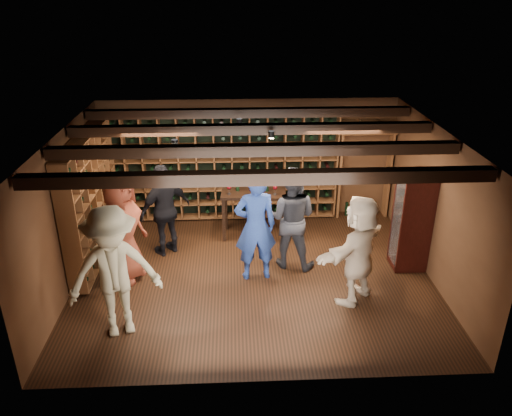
{
  "coord_description": "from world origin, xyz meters",
  "views": [
    {
      "loc": [
        -0.32,
        -7.33,
        4.63
      ],
      "look_at": [
        0.04,
        0.2,
        1.18
      ],
      "focal_mm": 35.0,
      "sensor_mm": 36.0,
      "label": 1
    }
  ],
  "objects_px": {
    "man_blue_shirt": "(255,226)",
    "guest_khaki": "(114,273)",
    "guest_beige": "(358,250)",
    "guest_red_floral": "(122,227)",
    "guest_woman_black": "(165,210)",
    "display_cabinet": "(412,222)",
    "tasting_table": "(253,197)",
    "man_grey_suit": "(291,218)"
  },
  "relations": [
    {
      "from": "display_cabinet",
      "to": "guest_beige",
      "type": "distance_m",
      "value": 1.49
    },
    {
      "from": "display_cabinet",
      "to": "guest_khaki",
      "type": "xyz_separation_m",
      "value": [
        -4.7,
        -1.6,
        0.13
      ]
    },
    {
      "from": "guest_khaki",
      "to": "guest_red_floral",
      "type": "bearing_deg",
      "value": 79.16
    },
    {
      "from": "display_cabinet",
      "to": "tasting_table",
      "type": "distance_m",
      "value": 2.96
    },
    {
      "from": "man_blue_shirt",
      "to": "guest_woman_black",
      "type": "xyz_separation_m",
      "value": [
        -1.58,
        0.92,
        -0.1
      ]
    },
    {
      "from": "man_blue_shirt",
      "to": "guest_khaki",
      "type": "height_order",
      "value": "guest_khaki"
    },
    {
      "from": "man_blue_shirt",
      "to": "guest_beige",
      "type": "distance_m",
      "value": 1.7
    },
    {
      "from": "display_cabinet",
      "to": "guest_khaki",
      "type": "height_order",
      "value": "guest_khaki"
    },
    {
      "from": "display_cabinet",
      "to": "guest_woman_black",
      "type": "relative_size",
      "value": 1.01
    },
    {
      "from": "man_blue_shirt",
      "to": "guest_beige",
      "type": "relative_size",
      "value": 1.09
    },
    {
      "from": "guest_woman_black",
      "to": "guest_khaki",
      "type": "distance_m",
      "value": 2.33
    },
    {
      "from": "guest_woman_black",
      "to": "guest_beige",
      "type": "height_order",
      "value": "guest_beige"
    },
    {
      "from": "man_blue_shirt",
      "to": "tasting_table",
      "type": "bearing_deg",
      "value": -98.61
    },
    {
      "from": "guest_woman_black",
      "to": "guest_khaki",
      "type": "height_order",
      "value": "guest_khaki"
    },
    {
      "from": "display_cabinet",
      "to": "guest_khaki",
      "type": "bearing_deg",
      "value": -161.22
    },
    {
      "from": "guest_red_floral",
      "to": "tasting_table",
      "type": "distance_m",
      "value": 2.65
    },
    {
      "from": "display_cabinet",
      "to": "tasting_table",
      "type": "bearing_deg",
      "value": 153.91
    },
    {
      "from": "man_blue_shirt",
      "to": "guest_red_floral",
      "type": "height_order",
      "value": "man_blue_shirt"
    },
    {
      "from": "tasting_table",
      "to": "man_blue_shirt",
      "type": "bearing_deg",
      "value": -87.36
    },
    {
      "from": "man_grey_suit",
      "to": "tasting_table",
      "type": "distance_m",
      "value": 1.3
    },
    {
      "from": "man_blue_shirt",
      "to": "man_grey_suit",
      "type": "bearing_deg",
      "value": -156.33
    },
    {
      "from": "guest_beige",
      "to": "man_blue_shirt",
      "type": "bearing_deg",
      "value": -70.43
    },
    {
      "from": "man_grey_suit",
      "to": "guest_woman_black",
      "type": "bearing_deg",
      "value": 4.77
    },
    {
      "from": "guest_beige",
      "to": "man_grey_suit",
      "type": "bearing_deg",
      "value": -95.83
    },
    {
      "from": "guest_red_floral",
      "to": "guest_woman_black",
      "type": "height_order",
      "value": "guest_red_floral"
    },
    {
      "from": "guest_red_floral",
      "to": "guest_woman_black",
      "type": "distance_m",
      "value": 1.03
    },
    {
      "from": "guest_woman_black",
      "to": "man_blue_shirt",
      "type": "bearing_deg",
      "value": 111.87
    },
    {
      "from": "man_grey_suit",
      "to": "guest_khaki",
      "type": "height_order",
      "value": "guest_khaki"
    },
    {
      "from": "guest_beige",
      "to": "tasting_table",
      "type": "bearing_deg",
      "value": -101.67
    },
    {
      "from": "guest_beige",
      "to": "tasting_table",
      "type": "relative_size",
      "value": 1.39
    },
    {
      "from": "display_cabinet",
      "to": "tasting_table",
      "type": "height_order",
      "value": "display_cabinet"
    },
    {
      "from": "guest_khaki",
      "to": "guest_beige",
      "type": "xyz_separation_m",
      "value": [
        3.55,
        0.65,
        -0.1
      ]
    },
    {
      "from": "guest_red_floral",
      "to": "guest_beige",
      "type": "xyz_separation_m",
      "value": [
        3.72,
        -0.8,
        -0.07
      ]
    },
    {
      "from": "guest_red_floral",
      "to": "guest_woman_black",
      "type": "xyz_separation_m",
      "value": [
        0.6,
        0.83,
        -0.09
      ]
    },
    {
      "from": "guest_red_floral",
      "to": "guest_beige",
      "type": "relative_size",
      "value": 1.07
    },
    {
      "from": "display_cabinet",
      "to": "guest_woman_black",
      "type": "height_order",
      "value": "display_cabinet"
    },
    {
      "from": "guest_beige",
      "to": "guest_khaki",
      "type": "bearing_deg",
      "value": -35.18
    },
    {
      "from": "guest_red_floral",
      "to": "guest_khaki",
      "type": "xyz_separation_m",
      "value": [
        0.17,
        -1.45,
        0.04
      ]
    },
    {
      "from": "man_blue_shirt",
      "to": "guest_woman_black",
      "type": "distance_m",
      "value": 1.84
    },
    {
      "from": "guest_khaki",
      "to": "tasting_table",
      "type": "height_order",
      "value": "guest_khaki"
    },
    {
      "from": "man_blue_shirt",
      "to": "guest_beige",
      "type": "height_order",
      "value": "man_blue_shirt"
    },
    {
      "from": "guest_khaki",
      "to": "guest_woman_black",
      "type": "bearing_deg",
      "value": 61.92
    }
  ]
}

